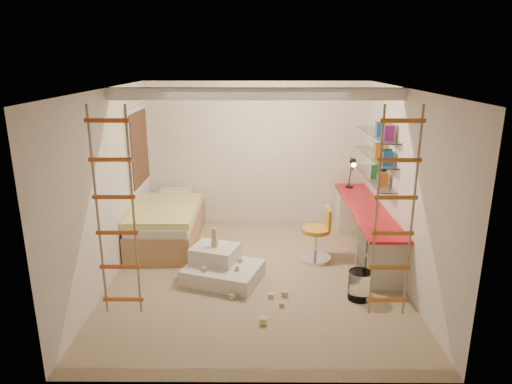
{
  "coord_description": "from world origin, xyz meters",
  "views": [
    {
      "loc": [
        0.04,
        -5.92,
        2.97
      ],
      "look_at": [
        0.0,
        0.3,
        1.15
      ],
      "focal_mm": 32.0,
      "sensor_mm": 36.0,
      "label": 1
    }
  ],
  "objects_px": {
    "bed": "(168,223)",
    "play_platform": "(221,267)",
    "desk": "(364,227)",
    "swivel_chair": "(317,241)"
  },
  "relations": [
    {
      "from": "bed",
      "to": "play_platform",
      "type": "distance_m",
      "value": 1.67
    },
    {
      "from": "desk",
      "to": "bed",
      "type": "bearing_deg",
      "value": 173.51
    },
    {
      "from": "play_platform",
      "to": "desk",
      "type": "bearing_deg",
      "value": 23.79
    },
    {
      "from": "desk",
      "to": "swivel_chair",
      "type": "bearing_deg",
      "value": -156.97
    },
    {
      "from": "desk",
      "to": "bed",
      "type": "relative_size",
      "value": 1.4
    },
    {
      "from": "swivel_chair",
      "to": "play_platform",
      "type": "bearing_deg",
      "value": -155.79
    },
    {
      "from": "desk",
      "to": "swivel_chair",
      "type": "xyz_separation_m",
      "value": [
        -0.79,
        -0.34,
        -0.09
      ]
    },
    {
      "from": "bed",
      "to": "swivel_chair",
      "type": "relative_size",
      "value": 2.37
    },
    {
      "from": "bed",
      "to": "play_platform",
      "type": "xyz_separation_m",
      "value": [
        0.99,
        -1.34,
        -0.16
      ]
    },
    {
      "from": "bed",
      "to": "swivel_chair",
      "type": "distance_m",
      "value": 2.51
    }
  ]
}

